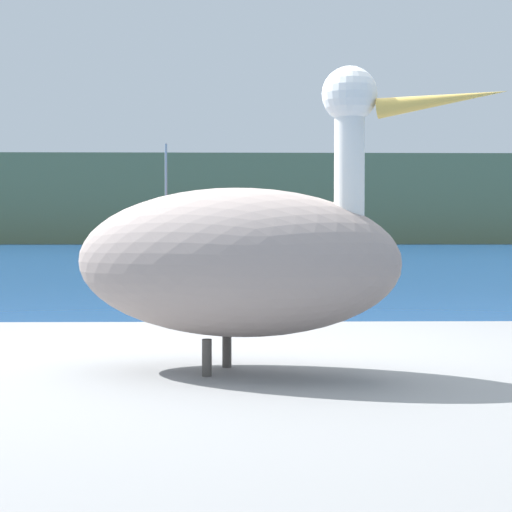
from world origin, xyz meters
name	(u,v)px	position (x,y,z in m)	size (l,w,h in m)	color
hillside_backdrop	(237,201)	(0.00, 79.00, 4.16)	(140.00, 13.12, 8.33)	#6B7A51
pier_dock	(233,490)	(0.30, -0.61, 0.37)	(3.65, 2.89, 0.74)	gray
pelican	(237,258)	(0.31, -0.61, 1.10)	(1.36, 0.82, 0.93)	gray
fishing_boat_orange	(214,237)	(-0.99, 37.38, 0.88)	(8.04, 2.81, 5.44)	orange
mooring_buoy	(201,277)	(-0.41, 12.00, 0.34)	(0.68, 0.68, 0.68)	red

